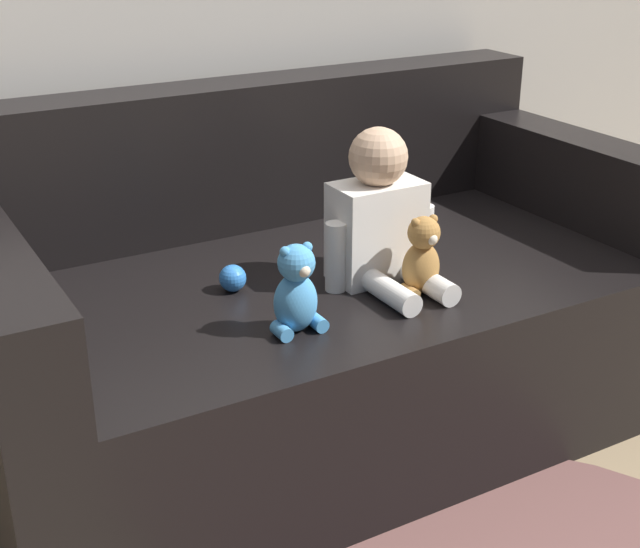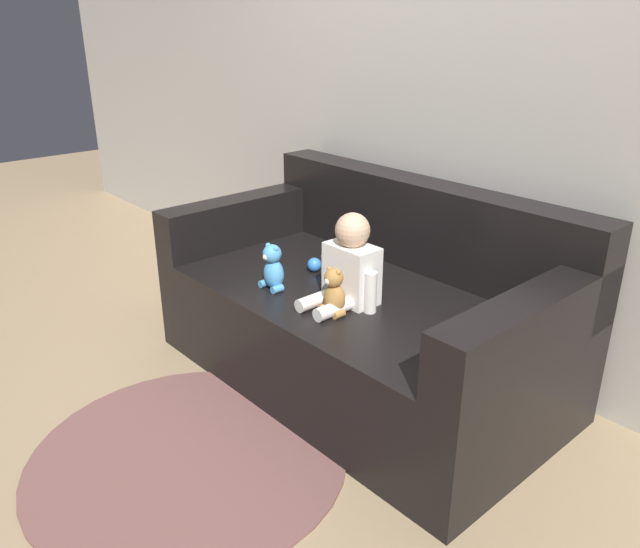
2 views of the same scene
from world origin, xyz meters
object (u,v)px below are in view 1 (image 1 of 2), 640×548
Objects in this scene: teddy_bear_brown at (422,258)px; plush_toy_side at (296,291)px; person_baby at (380,220)px; toy_ball at (233,278)px; couch at (314,310)px.

teddy_bear_brown is 0.95× the size of plush_toy_side.
person_baby is 0.38m from toy_ball.
person_baby reaches higher than teddy_bear_brown.
toy_ball is (-0.03, 0.26, -0.06)m from plush_toy_side.
teddy_bear_brown is (0.04, -0.12, -0.06)m from person_baby.
toy_ball is at bearing 96.75° from plush_toy_side.
couch is at bearing 55.13° from plush_toy_side.
couch is at bearing 112.27° from person_baby.
person_baby is 0.14m from teddy_bear_brown.
toy_ball is at bearing 148.63° from teddy_bear_brown.
plush_toy_side is (-0.24, -0.34, 0.24)m from couch.
couch is at bearing 15.58° from toy_ball.
couch is at bearing 110.86° from teddy_bear_brown.
person_baby reaches higher than toy_ball.
person_baby is at bearing -67.73° from couch.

